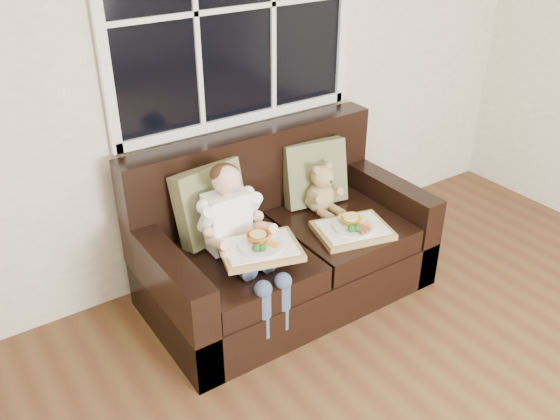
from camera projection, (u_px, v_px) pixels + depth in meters
window_back at (235, 8)px, 3.31m from camera, size 1.62×0.04×1.37m
loveseat at (281, 247)px, 3.63m from camera, size 1.70×0.92×0.96m
pillow_left at (210, 203)px, 3.38m from camera, size 0.46×0.28×0.45m
pillow_right at (315, 173)px, 3.75m from camera, size 0.43×0.25×0.42m
child at (236, 228)px, 3.21m from camera, size 0.35×0.59×0.80m
teddy_bear at (322, 192)px, 3.68m from camera, size 0.20×0.25×0.34m
tray_left at (260, 247)px, 3.14m from camera, size 0.49×0.42×0.10m
tray_right at (353, 229)px, 3.49m from camera, size 0.49×0.42×0.10m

